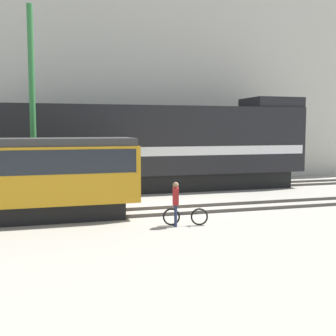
% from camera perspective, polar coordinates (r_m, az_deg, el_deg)
% --- Properties ---
extents(ground_plane, '(120.00, 120.00, 0.00)m').
position_cam_1_polar(ground_plane, '(18.98, 0.56, -5.45)').
color(ground_plane, '#9E998C').
extents(track_near, '(60.00, 1.50, 0.14)m').
position_cam_1_polar(track_near, '(18.19, 1.32, -5.71)').
color(track_near, '#47423D').
rests_on(track_near, ground).
extents(track_far, '(60.00, 1.51, 0.14)m').
position_cam_1_polar(track_far, '(24.13, -3.15, -2.94)').
color(track_far, '#47423D').
rests_on(track_far, ground).
extents(building_backdrop, '(44.70, 6.00, 14.93)m').
position_cam_1_polar(building_backdrop, '(31.15, -6.28, 12.57)').
color(building_backdrop, beige).
rests_on(building_backdrop, ground).
extents(freight_locomotive, '(18.85, 3.04, 5.40)m').
position_cam_1_polar(freight_locomotive, '(23.93, -2.79, 2.89)').
color(freight_locomotive, black).
rests_on(freight_locomotive, ground).
extents(streetcar, '(9.17, 2.54, 3.20)m').
position_cam_1_polar(streetcar, '(17.14, -19.77, -0.77)').
color(streetcar, black).
rests_on(streetcar, ground).
extents(bicycle, '(1.63, 0.61, 0.71)m').
position_cam_1_polar(bicycle, '(15.63, 2.37, -6.60)').
color(bicycle, black).
rests_on(bicycle, ground).
extents(person, '(0.31, 0.41, 1.64)m').
position_cam_1_polar(person, '(15.35, 1.04, -4.30)').
color(person, '#232D4C').
rests_on(person, ground).
extents(utility_pole_right, '(0.27, 0.27, 9.06)m').
position_cam_1_polar(utility_pole_right, '(20.17, -17.89, 7.86)').
color(utility_pole_right, '#2D7238').
rests_on(utility_pole_right, ground).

